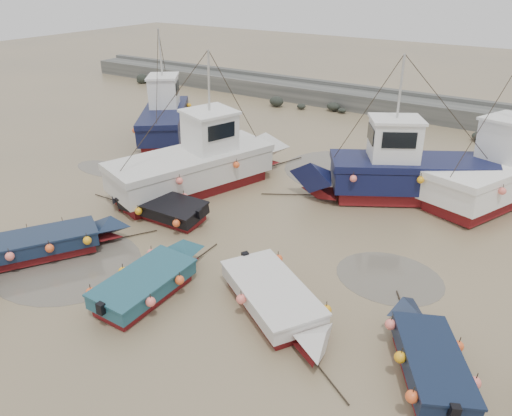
# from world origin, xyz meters

# --- Properties ---
(ground) EXTENTS (120.00, 120.00, 0.00)m
(ground) POSITION_xyz_m (0.00, 0.00, 0.00)
(ground) COLOR #8C7753
(ground) RESTS_ON ground
(seawall) EXTENTS (60.00, 4.92, 1.50)m
(seawall) POSITION_xyz_m (0.05, 21.99, 0.63)
(seawall) COLOR #61615C
(seawall) RESTS_ON ground
(puddle_a) EXTENTS (5.24, 5.24, 0.01)m
(puddle_a) POSITION_xyz_m (-3.97, -3.28, 0.00)
(puddle_a) COLOR #5E574C
(puddle_a) RESTS_ON ground
(puddle_b) EXTENTS (3.60, 3.60, 0.01)m
(puddle_b) POSITION_xyz_m (5.74, 2.10, 0.00)
(puddle_b) COLOR #5E574C
(puddle_b) RESTS_ON ground
(puddle_c) EXTENTS (3.53, 3.53, 0.01)m
(puddle_c) POSITION_xyz_m (-9.99, 3.63, 0.00)
(puddle_c) COLOR #5E574C
(puddle_c) RESTS_ON ground
(puddle_d) EXTENTS (6.77, 6.77, 0.01)m
(puddle_d) POSITION_xyz_m (0.72, 10.22, 0.00)
(puddle_d) COLOR #5E574C
(puddle_d) RESTS_ON ground
(dinghy_1) EXTENTS (4.02, 5.81, 1.43)m
(dinghy_1) POSITION_xyz_m (-5.03, -3.13, 0.54)
(dinghy_1) COLOR maroon
(dinghy_1) RESTS_ON ground
(dinghy_2) EXTENTS (2.11, 5.68, 1.43)m
(dinghy_2) POSITION_xyz_m (-0.30, -2.87, 0.55)
(dinghy_2) COLOR maroon
(dinghy_2) RESTS_ON ground
(dinghy_4) EXTENTS (6.16, 2.03, 1.43)m
(dinghy_4) POSITION_xyz_m (-4.00, 1.26, 0.55)
(dinghy_4) COLOR maroon
(dinghy_4) RESTS_ON ground
(dinghy_5) EXTENTS (5.65, 4.00, 1.43)m
(dinghy_5) POSITION_xyz_m (3.63, -1.69, 0.54)
(dinghy_5) COLOR maroon
(dinghy_5) RESTS_ON ground
(dinghy_6) EXTENTS (3.37, 5.00, 1.43)m
(dinghy_6) POSITION_xyz_m (7.95, -1.52, 0.56)
(dinghy_6) COLOR maroon
(dinghy_6) RESTS_ON ground
(cabin_boat_0) EXTENTS (6.61, 8.52, 6.22)m
(cabin_boat_0) POSITION_xyz_m (-10.94, 9.43, 1.36)
(cabin_boat_0) COLOR maroon
(cabin_boat_0) RESTS_ON ground
(cabin_boat_1) EXTENTS (5.12, 10.62, 6.22)m
(cabin_boat_1) POSITION_xyz_m (-4.19, 4.60, 1.32)
(cabin_boat_1) COLOR maroon
(cabin_boat_1) RESTS_ON ground
(cabin_boat_2) EXTENTS (9.43, 6.34, 6.22)m
(cabin_boat_2) POSITION_xyz_m (3.72, 8.38, 1.34)
(cabin_boat_2) COLOR maroon
(cabin_boat_2) RESTS_ON ground
(cabin_boat_3) EXTENTS (5.60, 9.59, 6.22)m
(cabin_boat_3) POSITION_xyz_m (7.55, 10.80, 1.35)
(cabin_boat_3) COLOR maroon
(cabin_boat_3) RESTS_ON ground
(person) EXTENTS (0.73, 0.71, 1.68)m
(person) POSITION_xyz_m (-3.56, 6.78, 0.00)
(person) COLOR #171B39
(person) RESTS_ON ground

